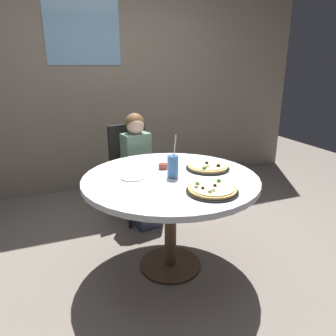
% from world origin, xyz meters
% --- Properties ---
extents(ground_plane, '(8.00, 8.00, 0.00)m').
position_xyz_m(ground_plane, '(0.00, 0.00, 0.00)').
color(ground_plane, slate).
extents(wall_with_window, '(5.20, 0.14, 2.90)m').
position_xyz_m(wall_with_window, '(-0.00, 1.97, 1.45)').
color(wall_with_window, gray).
rests_on(wall_with_window, ground_plane).
extents(dining_table, '(1.27, 1.27, 0.75)m').
position_xyz_m(dining_table, '(0.00, 0.00, 0.66)').
color(dining_table, silver).
rests_on(dining_table, ground_plane).
extents(chair_wooden, '(0.47, 0.47, 0.95)m').
position_xyz_m(chair_wooden, '(-0.02, 0.99, 0.53)').
color(chair_wooden, black).
rests_on(chair_wooden, ground_plane).
extents(diner_child, '(0.32, 0.43, 1.08)m').
position_xyz_m(diner_child, '(0.02, 0.82, 0.48)').
color(diner_child, '#3F4766').
rests_on(diner_child, ground_plane).
extents(pizza_veggie, '(0.33, 0.33, 0.05)m').
position_xyz_m(pizza_veggie, '(0.13, -0.37, 0.77)').
color(pizza_veggie, black).
rests_on(pizza_veggie, dining_table).
extents(pizza_cheese, '(0.34, 0.34, 0.05)m').
position_xyz_m(pizza_cheese, '(0.33, 0.06, 0.77)').
color(pizza_cheese, black).
rests_on(pizza_cheese, dining_table).
extents(soda_cup, '(0.08, 0.08, 0.31)m').
position_xyz_m(soda_cup, '(0.01, -0.02, 0.83)').
color(soda_cup, '#3F72B2').
rests_on(soda_cup, dining_table).
extents(sauce_bowl, '(0.07, 0.07, 0.04)m').
position_xyz_m(sauce_bowl, '(0.01, 0.19, 0.77)').
color(sauce_bowl, brown).
rests_on(sauce_bowl, dining_table).
extents(plate_small, '(0.18, 0.18, 0.01)m').
position_xyz_m(plate_small, '(-0.26, 0.08, 0.76)').
color(plate_small, white).
rests_on(plate_small, dining_table).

